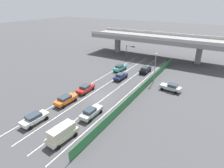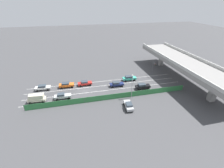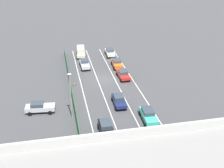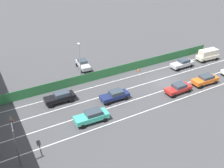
{
  "view_description": "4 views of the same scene",
  "coord_description": "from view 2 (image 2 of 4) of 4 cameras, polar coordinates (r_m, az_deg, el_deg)",
  "views": [
    {
      "loc": [
        19.97,
        -27.74,
        17.99
      ],
      "look_at": [
        0.88,
        4.18,
        1.28
      ],
      "focal_mm": 29.92,
      "sensor_mm": 36.0,
      "label": 1
    },
    {
      "loc": [
        45.01,
        -2.45,
        25.12
      ],
      "look_at": [
        1.12,
        8.29,
        1.73
      ],
      "focal_mm": 26.18,
      "sensor_mm": 36.0,
      "label": 2
    },
    {
      "loc": [
        9.13,
        49.8,
        23.22
      ],
      "look_at": [
        -0.25,
        4.43,
        1.03
      ],
      "focal_mm": 46.4,
      "sensor_mm": 36.0,
      "label": 3
    },
    {
      "loc": [
        -29.4,
        27.03,
        22.22
      ],
      "look_at": [
        0.8,
        10.1,
        2.33
      ],
      "focal_mm": 41.84,
      "sensor_mm": 36.0,
      "label": 4
    }
  ],
  "objects": [
    {
      "name": "elevated_overpass",
      "position": [
        60.62,
        23.74,
        6.88
      ],
      "size": [
        44.35,
        10.77,
        7.88
      ],
      "color": "gray",
      "rests_on": "ground"
    },
    {
      "name": "car_taxi_teal",
      "position": [
        56.99,
        6.03,
        2.11
      ],
      "size": [
        2.1,
        4.76,
        1.73
      ],
      "color": "teal",
      "rests_on": "ground"
    },
    {
      "name": "car_hatchback_white",
      "position": [
        55.04,
        -23.06,
        -1.09
      ],
      "size": [
        2.1,
        4.56,
        1.65
      ],
      "color": "silver",
      "rests_on": "ground"
    },
    {
      "name": "car_taxi_orange",
      "position": [
        54.23,
        -15.67,
        -0.24
      ],
      "size": [
        2.15,
        4.75,
        1.63
      ],
      "color": "orange",
      "rests_on": "ground"
    },
    {
      "name": "ground_plane",
      "position": [
        51.61,
        -9.29,
        -2.16
      ],
      "size": [
        300.0,
        300.0,
        0.0
      ],
      "primitive_type": "plane",
      "color": "#424244"
    },
    {
      "name": "lane_line_mid_right",
      "position": [
        50.95,
        -1.54,
        -2.18
      ],
      "size": [
        0.14,
        49.51,
        0.01
      ],
      "primitive_type": "cube",
      "color": "silver",
      "rests_on": "ground"
    },
    {
      "name": "traffic_light",
      "position": [
        61.78,
        14.41,
        6.04
      ],
      "size": [
        3.02,
        0.58,
        4.98
      ],
      "color": "#47474C",
      "rests_on": "ground"
    },
    {
      "name": "lane_line_left_edge",
      "position": [
        56.68,
        -2.97,
        1.02
      ],
      "size": [
        0.14,
        49.51,
        0.01
      ],
      "primitive_type": "cube",
      "color": "silver",
      "rests_on": "ground"
    },
    {
      "name": "car_sedan_red",
      "position": [
        54.15,
        -9.49,
        0.37
      ],
      "size": [
        2.05,
        4.56,
        1.58
      ],
      "color": "red",
      "rests_on": "ground"
    },
    {
      "name": "car_sedan_silver",
      "position": [
        48.42,
        -16.94,
        -3.98
      ],
      "size": [
        1.94,
        4.7,
        1.65
      ],
      "color": "#B7BABC",
      "rests_on": "ground"
    },
    {
      "name": "car_sedan_navy",
      "position": [
        52.83,
        1.61,
        0.05
      ],
      "size": [
        2.03,
        4.58,
        1.6
      ],
      "color": "navy",
      "rests_on": "ground"
    },
    {
      "name": "car_sedan_black",
      "position": [
        52.24,
        10.61,
        -0.7
      ],
      "size": [
        2.01,
        4.62,
        1.73
      ],
      "color": "black",
      "rests_on": "ground"
    },
    {
      "name": "lane_line_right_edge",
      "position": [
        48.16,
        -0.69,
        -4.07
      ],
      "size": [
        0.14,
        49.51,
        0.01
      ],
      "primitive_type": "cube",
      "color": "silver",
      "rests_on": "ground"
    },
    {
      "name": "traffic_cone",
      "position": [
        46.22,
        -6.83,
        -5.4
      ],
      "size": [
        0.47,
        0.47,
        0.56
      ],
      "color": "orange",
      "rests_on": "ground"
    },
    {
      "name": "car_van_cream",
      "position": [
        49.22,
        -24.85,
        -4.42
      ],
      "size": [
        2.33,
        4.79,
        2.28
      ],
      "color": "beige",
      "rests_on": "ground"
    },
    {
      "name": "lane_line_mid_left",
      "position": [
        53.79,
        -2.3,
        -0.5
      ],
      "size": [
        0.14,
        49.51,
        0.01
      ],
      "primitive_type": "cube",
      "color": "silver",
      "rests_on": "ground"
    },
    {
      "name": "parked_wagon_silver",
      "position": [
        42.6,
        5.82,
        -7.41
      ],
      "size": [
        4.58,
        2.27,
        1.7
      ],
      "color": "#B2B5B7",
      "rests_on": "ground"
    },
    {
      "name": "street_lamp",
      "position": [
        45.4,
        7.04,
        -0.06
      ],
      "size": [
        0.6,
        0.36,
        7.2
      ],
      "color": "gray",
      "rests_on": "ground"
    },
    {
      "name": "green_fence",
      "position": [
        46.06,
        -0.13,
        -4.46
      ],
      "size": [
        0.1,
        45.61,
        1.66
      ],
      "color": "#2D753D",
      "rests_on": "ground"
    }
  ]
}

